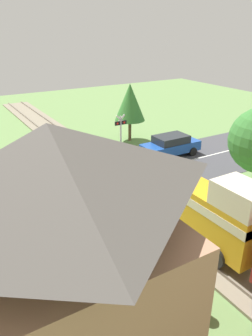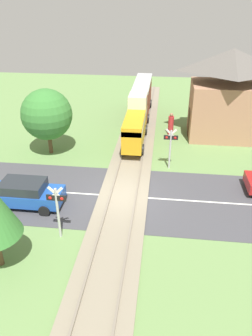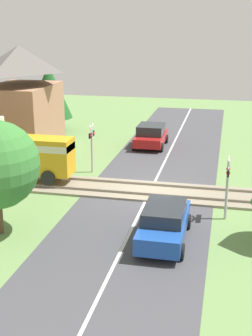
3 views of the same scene
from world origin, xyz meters
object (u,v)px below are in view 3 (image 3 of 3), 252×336
Objects in this scene: car_near_crossing at (164,222)px; crossing_signal_west_approach at (228,180)px; station_building at (22,99)px; car_far_side at (151,135)px; crossing_signal_east_approach at (92,141)px.

crossing_signal_west_approach is (2.65, -2.31, 1.03)m from car_near_crossing.
crossing_signal_west_approach is 0.41× the size of station_building.
car_far_side is at bearing 24.44° from crossing_signal_west_approach.
crossing_signal_west_approach is at bearing -40.97° from car_near_crossing.
station_building is at bearing 54.90° from crossing_signal_east_approach.
crossing_signal_east_approach is at bearing 55.71° from crossing_signal_west_approach.
crossing_signal_east_approach is at bearing -125.10° from station_building.
crossing_signal_east_approach is 7.48m from station_building.
car_far_side is 8.92m from station_building.
station_building is (9.32, 13.49, 1.51)m from crossing_signal_west_approach.
crossing_signal_east_approach is (7.76, 5.19, 1.03)m from car_near_crossing.
car_far_side is at bearing -75.88° from station_building.
car_near_crossing is at bearing -136.96° from station_building.
station_building reaches higher than crossing_signal_east_approach.
car_near_crossing is 16.58m from station_building.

